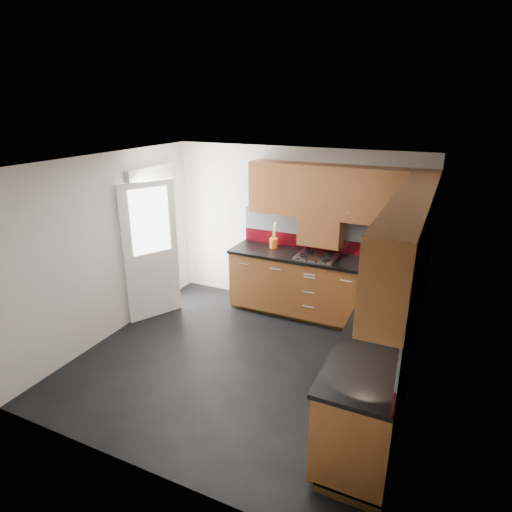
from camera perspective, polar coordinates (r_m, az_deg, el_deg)
The scene contains 14 objects.
room at distance 4.70m, azimuth -2.24°, elevation 1.44°, with size 4.00×3.80×2.64m.
base_cabinets at distance 5.42m, azimuth 11.68°, elevation -8.60°, with size 2.70×3.20×0.95m.
countertop at distance 5.20m, azimuth 11.87°, elevation -3.97°, with size 2.72×3.22×0.04m.
backsplash at distance 5.26m, azimuth 15.01°, elevation -0.55°, with size 2.70×3.20×0.54m.
upper_cabinets at distance 4.95m, azimuth 14.81°, elevation 5.82°, with size 2.50×3.20×0.72m.
extractor_hood at distance 6.07m, azimuth 8.66°, elevation 3.33°, with size 0.60×0.33×0.40m, color #552F13.
glass_cabinet at distance 5.17m, azimuth 20.68°, elevation 6.07°, with size 0.32×0.80×0.66m.
back_door at distance 6.38m, azimuth -13.46°, elevation 1.49°, with size 0.42×1.19×2.04m.
gas_hob at distance 6.02m, azimuth 8.05°, elevation -0.04°, with size 0.56×0.49×0.04m.
utensil_pot at distance 6.33m, azimuth 2.38°, elevation 1.92°, with size 0.12×0.12×0.42m.
toaster at distance 5.97m, azimuth 19.74°, elevation -0.49°, with size 0.27×0.20×0.18m.
food_processor at distance 5.01m, azimuth 17.98°, elevation -3.72°, with size 0.16×0.16×0.27m.
paper_towel at distance 4.57m, azimuth 18.81°, elevation -6.04°, with size 0.13×0.13×0.26m, color white.
orange_cloth at distance 5.38m, azimuth 18.71°, elevation -3.50°, with size 0.13×0.11×0.01m, color orange.
Camera 1 is at (2.04, -3.97, 2.99)m, focal length 30.00 mm.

